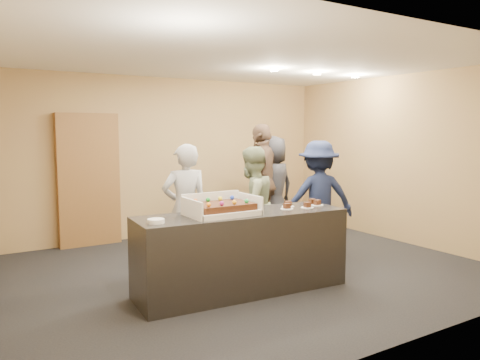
{
  "coord_description": "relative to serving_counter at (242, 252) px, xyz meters",
  "views": [
    {
      "loc": [
        -3.17,
        -5.02,
        1.82
      ],
      "look_at": [
        -0.08,
        0.0,
        1.18
      ],
      "focal_mm": 35.0,
      "sensor_mm": 36.0,
      "label": 1
    }
  ],
  "objects": [
    {
      "name": "person_sage_man",
      "position": [
        0.71,
        0.91,
        0.35
      ],
      "size": [
        0.9,
        0.78,
        1.6
      ],
      "primitive_type": "imported",
      "rotation": [
        0.0,
        0.0,
        3.4
      ],
      "color": "gray",
      "rests_on": "floor"
    },
    {
      "name": "person_dark_suit",
      "position": [
        1.87,
        2.03,
        0.41
      ],
      "size": [
        0.87,
        0.59,
        1.72
      ],
      "primitive_type": "imported",
      "rotation": [
        0.0,
        0.0,
        3.19
      ],
      "color": "#29292F",
      "rests_on": "floor"
    },
    {
      "name": "slice_e",
      "position": [
        1.05,
        -0.05,
        0.47
      ],
      "size": [
        0.15,
        0.15,
        0.07
      ],
      "color": "white",
      "rests_on": "serving_counter"
    },
    {
      "name": "room",
      "position": [
        0.46,
        0.66,
        0.9
      ],
      "size": [
        6.04,
        6.0,
        2.7
      ],
      "color": "black",
      "rests_on": "ground"
    },
    {
      "name": "ceiling_spotlights",
      "position": [
        2.06,
        1.16,
        2.22
      ],
      "size": [
        1.72,
        0.12,
        0.03
      ],
      "color": "#FFEAC6",
      "rests_on": "ceiling"
    },
    {
      "name": "slice_c",
      "position": [
        0.83,
        -0.13,
        0.47
      ],
      "size": [
        0.15,
        0.15,
        0.07
      ],
      "color": "white",
      "rests_on": "serving_counter"
    },
    {
      "name": "person_navy_man",
      "position": [
        1.83,
        0.82,
        0.38
      ],
      "size": [
        1.23,
        0.97,
        1.66
      ],
      "primitive_type": "imported",
      "rotation": [
        0.0,
        0.0,
        2.77
      ],
      "color": "#171F3F",
      "rests_on": "floor"
    },
    {
      "name": "person_brown_extra",
      "position": [
        1.52,
        1.83,
        0.51
      ],
      "size": [
        1.15,
        1.1,
        1.92
      ],
      "primitive_type": "imported",
      "rotation": [
        0.0,
        0.0,
        3.86
      ],
      "color": "brown",
      "rests_on": "floor"
    },
    {
      "name": "cake_box",
      "position": [
        -0.26,
        0.03,
        0.5
      ],
      "size": [
        0.75,
        0.52,
        0.22
      ],
      "color": "white",
      "rests_on": "serving_counter"
    },
    {
      "name": "slice_b",
      "position": [
        0.68,
        0.06,
        0.47
      ],
      "size": [
        0.15,
        0.15,
        0.07
      ],
      "color": "white",
      "rests_on": "serving_counter"
    },
    {
      "name": "slice_a",
      "position": [
        0.57,
        -0.07,
        0.47
      ],
      "size": [
        0.15,
        0.15,
        0.07
      ],
      "color": "white",
      "rests_on": "serving_counter"
    },
    {
      "name": "plate_stack",
      "position": [
        -1.04,
        -0.05,
        0.47
      ],
      "size": [
        0.17,
        0.17,
        0.04
      ],
      "primitive_type": "cylinder",
      "color": "white",
      "rests_on": "serving_counter"
    },
    {
      "name": "person_server_grey",
      "position": [
        -0.22,
        1.02,
        0.37
      ],
      "size": [
        0.65,
        0.48,
        1.64
      ],
      "primitive_type": "imported",
      "rotation": [
        0.0,
        0.0,
        2.99
      ],
      "color": "#ACADB1",
      "rests_on": "floor"
    },
    {
      "name": "sheet_cake",
      "position": [
        -0.26,
        -0.0,
        0.55
      ],
      "size": [
        0.64,
        0.44,
        0.12
      ],
      "color": "#3C200D",
      "rests_on": "cake_box"
    },
    {
      "name": "storage_cabinet",
      "position": [
        -0.92,
        3.07,
        0.59
      ],
      "size": [
        0.94,
        0.15,
        2.08
      ],
      "primitive_type": "cube",
      "color": "brown",
      "rests_on": "floor"
    },
    {
      "name": "serving_counter",
      "position": [
        0.0,
        0.0,
        0.0
      ],
      "size": [
        2.44,
        0.86,
        0.9
      ],
      "primitive_type": "cube",
      "rotation": [
        0.0,
        0.0,
        -0.07
      ],
      "color": "black",
      "rests_on": "floor"
    },
    {
      "name": "slice_d",
      "position": [
        1.05,
        0.05,
        0.47
      ],
      "size": [
        0.15,
        0.15,
        0.07
      ],
      "color": "white",
      "rests_on": "serving_counter"
    }
  ]
}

